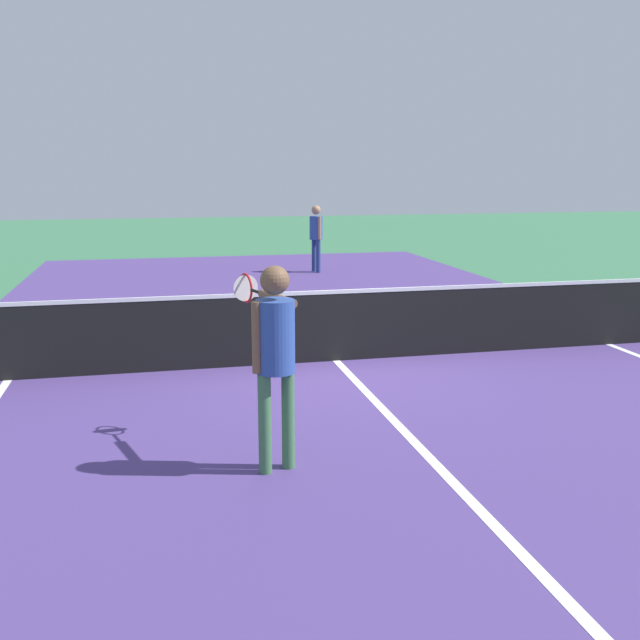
{
  "coord_description": "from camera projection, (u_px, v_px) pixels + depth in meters",
  "views": [
    {
      "loc": [
        -2.28,
        -9.0,
        2.51
      ],
      "look_at": [
        -0.68,
        -2.01,
        1.0
      ],
      "focal_mm": 40.29,
      "sensor_mm": 36.0,
      "label": 1
    }
  ],
  "objects": [
    {
      "name": "ground_plane",
      "position": [
        336.0,
        361.0,
        9.6
      ],
      "size": [
        60.0,
        60.0,
        0.0
      ],
      "primitive_type": "plane",
      "color": "#38724C"
    },
    {
      "name": "court_surface_inbounds",
      "position": [
        336.0,
        361.0,
        9.59
      ],
      "size": [
        10.62,
        24.4,
        0.0
      ],
      "primitive_type": "cube",
      "color": "#4C387A",
      "rests_on": "ground_plane"
    },
    {
      "name": "line_center_service",
      "position": [
        422.0,
        450.0,
        6.54
      ],
      "size": [
        0.1,
        6.4,
        0.01
      ],
      "primitive_type": "cube",
      "color": "white",
      "rests_on": "ground_plane"
    },
    {
      "name": "net",
      "position": [
        336.0,
        325.0,
        9.49
      ],
      "size": [
        10.76,
        0.09,
        1.07
      ],
      "color": "#33383D",
      "rests_on": "ground_plane"
    },
    {
      "name": "player_near",
      "position": [
        274.0,
        344.0,
        5.91
      ],
      "size": [
        0.44,
        1.24,
        1.75
      ],
      "color": "#3F7247",
      "rests_on": "ground_plane"
    },
    {
      "name": "player_far",
      "position": [
        316.0,
        231.0,
        17.69
      ],
      "size": [
        0.32,
        0.41,
        1.65
      ],
      "color": "navy",
      "rests_on": "ground_plane"
    }
  ]
}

